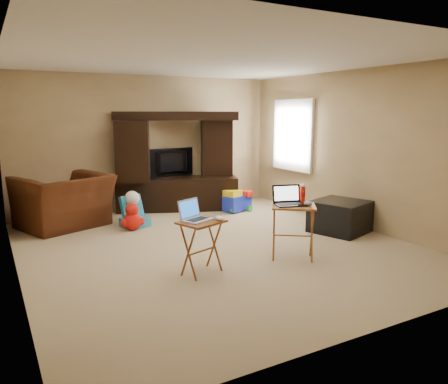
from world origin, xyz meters
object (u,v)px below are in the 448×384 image
television (174,163)px  laptop_right (290,196)px  mouse_left (219,218)px  tray_table_right (293,232)px  child_rocker (135,211)px  water_bottle (302,194)px  entertainment_center (177,161)px  recliner (64,201)px  ottoman (340,216)px  laptop_left (198,210)px  mouse_right (308,204)px  plush_toy (132,217)px  tray_table_left (202,247)px  push_toy (237,200)px

television → laptop_right: size_ratio=2.59×
mouse_left → television: bearing=75.6°
tray_table_right → laptop_right: size_ratio=1.91×
child_rocker → water_bottle: bearing=-76.6°
entertainment_center → television: bearing=111.6°
entertainment_center → tray_table_right: bearing=-65.7°
television → child_rocker: (-1.11, -0.99, -0.63)m
tray_table_right → mouse_left: tray_table_right is taller
television → recliner: television is taller
tray_table_right → recliner: bearing=162.0°
recliner → mouse_left: 3.24m
ottoman → entertainment_center: bearing=120.6°
recliner → ottoman: size_ratio=1.72×
laptop_left → mouse_left: laptop_left is taller
mouse_left → water_bottle: 1.25m
mouse_right → entertainment_center: bearing=94.7°
laptop_right → television: bearing=108.8°
recliner → water_bottle: bearing=108.6°
plush_toy → laptop_right: bearing=-59.9°
child_rocker → laptop_right: bearing=-81.5°
plush_toy → water_bottle: water_bottle is taller
ottoman → mouse_left: size_ratio=5.98×
laptop_left → mouse_right: 1.41m
tray_table_left → ottoman: bearing=-6.9°
entertainment_center → recliner: bearing=-149.5°
child_rocker → laptop_right: 2.82m
television → plush_toy: size_ratio=2.14×
child_rocker → mouse_right: size_ratio=3.61×
ottoman → tray_table_right: tray_table_right is taller
entertainment_center → tray_table_right: 3.40m
push_toy → water_bottle: water_bottle is taller
recliner → water_bottle: water_bottle is taller
television → plush_toy: bearing=35.8°
television → child_rocker: 1.61m
plush_toy → laptop_right: size_ratio=1.21×
push_toy → entertainment_center: bearing=123.5°
ottoman → water_bottle: (-1.23, -0.58, 0.56)m
child_rocker → tray_table_right: bearing=-81.0°
plush_toy → mouse_right: bearing=-58.4°
child_rocker → laptop_left: size_ratio=1.56×
tray_table_right → ottoman: bearing=60.0°
television → mouse_right: television is taller
ottoman → water_bottle: 1.47m
water_bottle → laptop_left: bearing=178.5°
mouse_right → television: bearing=94.6°
plush_toy → tray_table_left: (0.13, -2.22, 0.09)m
tray_table_right → laptop_right: (-0.04, 0.02, 0.47)m
tray_table_right → laptop_right: 0.47m
entertainment_center → push_toy: bearing=-14.8°
television → water_bottle: (0.36, -3.40, -0.09)m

